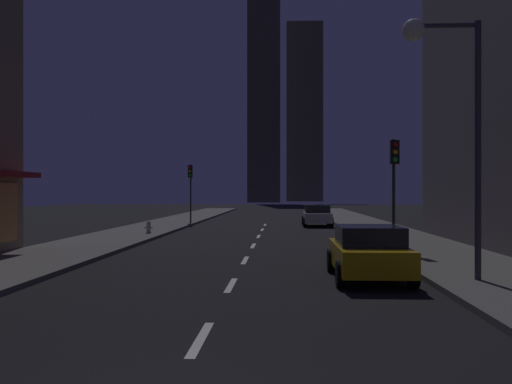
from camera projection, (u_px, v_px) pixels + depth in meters
ground_plane at (264, 228)px, 37.82m from camera, size 78.00×136.00×0.10m
sidewalk_right at (370, 226)px, 37.48m from camera, size 4.00×76.00×0.15m
sidewalk_left at (160, 226)px, 38.16m from camera, size 4.00×76.00×0.15m
lane_marking_center at (250, 252)px, 22.04m from camera, size 0.16×38.60×0.01m
skyscraper_distant_tall at (264, 77)px, 126.70m from camera, size 7.16×6.81×56.06m
skyscraper_distant_mid at (304, 113)px, 140.87m from camera, size 8.88×6.83×43.82m
car_parked_near at (369, 252)px, 15.23m from camera, size 1.98×4.24×1.45m
car_parked_far at (317, 215)px, 38.72m from camera, size 1.98×4.24×1.45m
fire_hydrant_far_left at (149, 227)px, 30.36m from camera, size 0.42×0.30×0.65m
traffic_light_near_right at (394, 170)px, 21.43m from camera, size 0.32×0.48×4.20m
traffic_light_far_left at (190, 180)px, 41.52m from camera, size 0.32×0.48×4.20m
street_lamp_right at (445, 84)px, 14.29m from camera, size 1.96×0.56×6.58m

